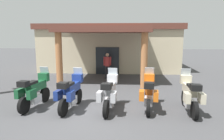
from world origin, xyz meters
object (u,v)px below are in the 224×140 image
(motorcycle_orange, at_px, (149,93))
(motorcycle_cream, at_px, (190,95))
(pedestrian, at_px, (107,64))
(motorcycle_green, at_px, (34,91))
(motel_building, at_px, (110,46))
(motorcycle_blue, at_px, (71,93))
(motorcycle_silver, at_px, (109,94))

(motorcycle_orange, relative_size, motorcycle_cream, 1.00)
(pedestrian, bearing_deg, motorcycle_green, 146.60)
(motel_building, bearing_deg, motorcycle_cream, -70.42)
(motel_building, relative_size, motorcycle_orange, 5.39)
(motorcycle_orange, relative_size, pedestrian, 1.24)
(motorcycle_green, distance_m, motorcycle_blue, 1.58)
(motorcycle_orange, bearing_deg, pedestrian, 26.44)
(motorcycle_green, bearing_deg, motel_building, -3.76)
(motel_building, xyz_separation_m, motorcycle_green, (-2.19, -10.97, -1.31))
(motorcycle_green, bearing_deg, motorcycle_cream, -82.78)
(motel_building, relative_size, motorcycle_blue, 5.40)
(motorcycle_orange, bearing_deg, motorcycle_green, 97.29)
(motorcycle_blue, distance_m, motorcycle_orange, 3.15)
(motorcycle_silver, xyz_separation_m, motorcycle_orange, (1.57, 0.27, 0.00))
(motel_building, height_order, motorcycle_orange, motel_building)
(motorcycle_green, xyz_separation_m, motorcycle_orange, (4.72, 0.13, 0.00))
(motorcycle_green, height_order, motorcycle_orange, same)
(motorcycle_blue, bearing_deg, motorcycle_silver, -83.51)
(motorcycle_blue, relative_size, motorcycle_cream, 1.00)
(pedestrian, bearing_deg, motorcycle_cream, -160.45)
(motorcycle_green, xyz_separation_m, motorcycle_blue, (1.57, -0.11, 0.00))
(motorcycle_silver, distance_m, motorcycle_cream, 3.15)
(motorcycle_green, height_order, motorcycle_blue, same)
(motorcycle_blue, relative_size, pedestrian, 1.24)
(motorcycle_silver, distance_m, pedestrian, 6.41)
(motel_building, distance_m, motorcycle_blue, 11.17)
(motorcycle_blue, relative_size, motorcycle_orange, 1.00)
(motorcycle_green, bearing_deg, motorcycle_blue, -86.55)
(motorcycle_green, bearing_deg, motorcycle_orange, -80.82)
(motel_building, relative_size, motorcycle_cream, 5.39)
(motorcycle_green, bearing_deg, motorcycle_silver, -84.86)
(motorcycle_silver, relative_size, pedestrian, 1.24)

